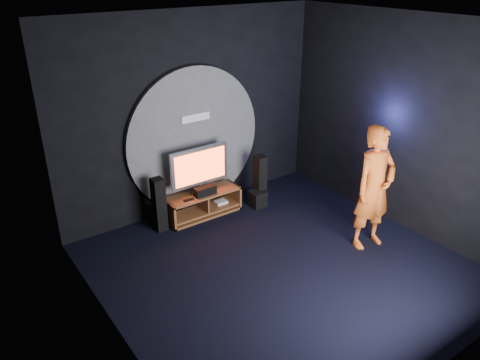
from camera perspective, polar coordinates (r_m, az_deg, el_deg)
name	(u,v)px	position (r m, az deg, el deg)	size (l,w,h in m)	color
floor	(281,267)	(7.15, 5.06, -10.57)	(5.00, 5.00, 0.00)	black
back_wall	(192,114)	(8.22, -5.85, 7.96)	(5.00, 0.04, 3.50)	black
front_wall	(459,243)	(4.91, 25.14, -6.92)	(5.00, 0.04, 3.50)	black
left_wall	(106,212)	(5.15, -15.99, -3.81)	(0.04, 5.00, 3.50)	black
right_wall	(404,125)	(8.07, 19.34, 6.33)	(0.04, 5.00, 3.50)	black
ceiling	(293,22)	(5.85, 6.42, 18.57)	(5.00, 5.00, 0.01)	black
wall_disc_panel	(195,140)	(8.32, -5.52, 4.92)	(2.60, 0.11, 2.60)	#515156
media_console	(203,205)	(8.41, -4.49, -3.08)	(1.39, 0.45, 0.45)	brown
tv	(200,168)	(8.15, -4.95, 1.48)	(1.11, 0.22, 0.83)	#B1B0B8
center_speaker	(205,191)	(8.18, -4.27, -1.31)	(0.40, 0.15, 0.15)	black
remote	(189,200)	(8.04, -6.27, -2.42)	(0.18, 0.05, 0.02)	black
tower_speaker_left	(159,205)	(7.93, -9.85, -2.97)	(0.19, 0.21, 0.95)	black
tower_speaker_right	(260,180)	(8.69, 2.43, 0.03)	(0.19, 0.21, 0.95)	black
subwoofer	(258,199)	(8.71, 2.15, -2.27)	(0.28, 0.28, 0.30)	black
player	(374,188)	(7.47, 16.06, -0.97)	(0.73, 0.48, 1.99)	#D0581C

